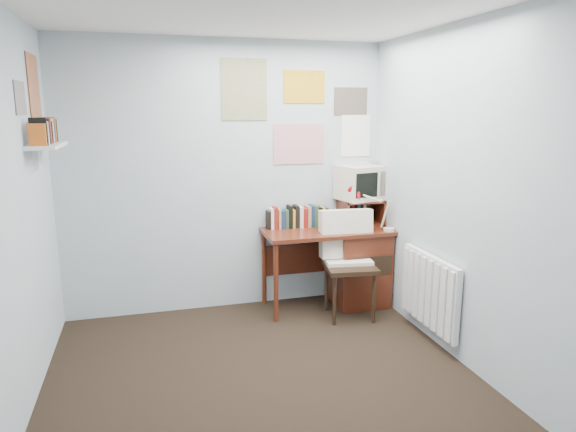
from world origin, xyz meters
name	(u,v)px	position (x,y,z in m)	size (l,w,h in m)	color
ground	(273,400)	(0.00, 0.00, 0.00)	(3.50, 3.50, 0.00)	black
back_wall	(227,178)	(0.00, 1.75, 1.25)	(3.00, 0.02, 2.50)	#B1C1CA
right_wall	(484,203)	(1.50, 0.00, 1.25)	(0.02, 3.50, 2.50)	#B1C1CA
desk	(353,263)	(1.17, 1.48, 0.41)	(1.20, 0.55, 0.76)	#5D2515
desk_chair	(350,267)	(1.01, 1.17, 0.47)	(0.48, 0.46, 0.95)	black
desk_lamp	(390,211)	(1.44, 1.27, 0.95)	(0.26, 0.22, 0.37)	red
tv_riser	(361,212)	(1.29, 1.59, 0.89)	(0.40, 0.30, 0.25)	#5D2515
crt_tv	(359,181)	(1.28, 1.61, 1.19)	(0.38, 0.35, 0.36)	beige
book_row	(297,216)	(0.66, 1.66, 0.87)	(0.60, 0.14, 0.22)	#5D2515
radiator	(430,291)	(1.46, 0.55, 0.42)	(0.09, 0.80, 0.60)	white
wall_shelf	(47,145)	(-1.40, 1.10, 1.62)	(0.20, 0.62, 0.24)	white
posters_back	(299,112)	(0.70, 1.74, 1.85)	(1.20, 0.01, 0.90)	white
posters_left	(27,91)	(-1.49, 1.10, 2.00)	(0.01, 0.70, 0.60)	white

